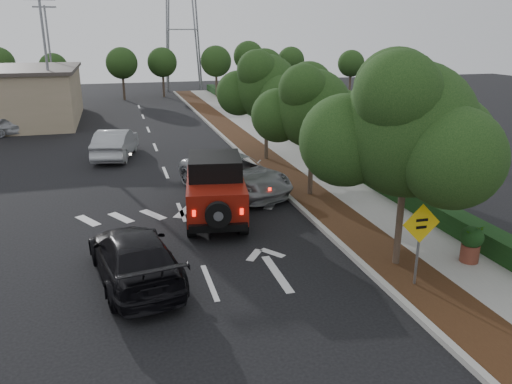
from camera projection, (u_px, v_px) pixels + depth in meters
name	position (u px, v px, depth m)	size (l,w,h in m)	color
ground	(210.00, 282.00, 14.09)	(120.00, 120.00, 0.00)	black
curb	(253.00, 165.00, 26.25)	(0.20, 70.00, 0.15)	#9E9B93
planting_strip	(272.00, 164.00, 26.51)	(1.80, 70.00, 0.12)	black
sidewalk	(305.00, 161.00, 27.00)	(2.00, 70.00, 0.12)	gray
hedge	(329.00, 154.00, 27.26)	(0.80, 70.00, 0.80)	black
transmission_tower	(185.00, 91.00, 59.61)	(7.00, 4.00, 28.00)	slate
street_tree_near	(395.00, 266.00, 15.07)	(3.80, 3.80, 5.92)	black
street_tree_mid	(310.00, 196.00, 21.49)	(3.20, 3.20, 5.32)	black
street_tree_far	(266.00, 160.00, 27.44)	(3.40, 3.40, 5.62)	black
light_pole_a	(55.00, 129.00, 36.23)	(2.00, 0.22, 9.00)	slate
light_pole_b	(56.00, 107.00, 46.97)	(2.00, 0.22, 9.00)	slate
red_jeep	(215.00, 188.00, 18.59)	(2.72, 4.86, 2.40)	black
silver_suv_ahead	(235.00, 174.00, 21.81)	(2.69, 5.83, 1.62)	#93969A
black_suv_oncoming	(134.00, 256.00, 14.02)	(2.06, 5.06, 1.47)	black
silver_sedan_oncoming	(116.00, 143.00, 27.85)	(1.71, 4.91, 1.62)	#999BA0
parked_suv	(16.00, 125.00, 34.21)	(1.61, 4.00, 1.36)	#ADAFB5
speed_hump_sign	(420.00, 234.00, 13.31)	(1.10, 0.10, 2.34)	slate
terracotta_planter	(471.00, 240.00, 14.91)	(0.69, 0.69, 1.20)	brown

